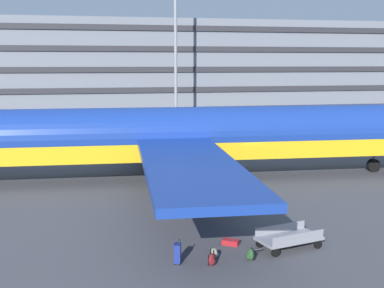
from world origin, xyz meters
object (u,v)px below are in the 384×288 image
at_px(backpack_teal, 212,260).
at_px(backpack_silver, 250,255).
at_px(suitcase_laid_flat, 178,253).
at_px(baggage_cart, 289,238).
at_px(backpack_orange, 214,253).
at_px(suitcase_scuffed, 231,242).
at_px(airliner, 180,136).

height_order(backpack_teal, backpack_silver, backpack_teal).
xyz_separation_m(backpack_teal, backpack_silver, (1.56, 0.22, -0.00)).
height_order(suitcase_laid_flat, baggage_cart, suitcase_laid_flat).
bearing_deg(backpack_orange, suitcase_scuffed, 52.00).
xyz_separation_m(backpack_silver, backpack_orange, (-1.31, 0.46, -0.03)).
relative_size(airliner, backpack_silver, 75.99).
bearing_deg(airliner, baggage_cart, -80.15).
distance_m(backpack_teal, backpack_silver, 1.57).
xyz_separation_m(suitcase_laid_flat, baggage_cart, (4.73, 0.68, 0.01)).
distance_m(suitcase_laid_flat, backpack_teal, 1.33).
xyz_separation_m(backpack_orange, baggage_cart, (3.25, 0.48, 0.22)).
bearing_deg(backpack_teal, backpack_silver, 8.07).
xyz_separation_m(suitcase_laid_flat, backpack_teal, (1.22, -0.48, -0.18)).
bearing_deg(suitcase_laid_flat, backpack_orange, 7.82).
xyz_separation_m(airliner, backpack_silver, (0.34, -14.09, -2.55)).
bearing_deg(backpack_orange, suitcase_laid_flat, -172.18).
distance_m(backpack_silver, baggage_cart, 2.17).
distance_m(suitcase_laid_flat, backpack_silver, 2.80).
xyz_separation_m(suitcase_scuffed, backpack_teal, (-1.27, -1.99, 0.12)).
distance_m(suitcase_laid_flat, backpack_orange, 1.50).
xyz_separation_m(suitcase_laid_flat, backpack_silver, (2.78, -0.26, -0.18)).
relative_size(suitcase_laid_flat, backpack_orange, 1.97).
height_order(airliner, suitcase_scuffed, airliner).
bearing_deg(suitcase_scuffed, suitcase_laid_flat, -148.81).
height_order(airliner, backpack_silver, airliner).
xyz_separation_m(suitcase_laid_flat, backpack_orange, (1.47, 0.20, -0.21)).
bearing_deg(baggage_cart, airliner, 99.85).
height_order(suitcase_laid_flat, backpack_orange, suitcase_laid_flat).
bearing_deg(backpack_silver, backpack_orange, 160.55).
xyz_separation_m(backpack_silver, baggage_cart, (1.95, 0.94, 0.19)).
distance_m(backpack_teal, backpack_orange, 0.73).
relative_size(airliner, backpack_orange, 84.27).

